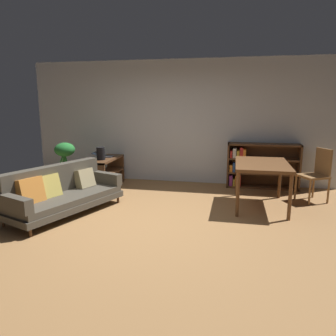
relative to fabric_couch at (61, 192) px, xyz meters
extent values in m
plane|color=#9E7042|center=(1.46, -0.16, -0.35)|extent=(8.16, 8.16, 0.00)
cube|color=silver|center=(1.46, 2.54, 1.00)|extent=(6.80, 0.10, 2.70)
cylinder|color=#56351E|center=(0.71, 0.69, -0.29)|extent=(0.04, 0.04, 0.12)
cylinder|color=#56351E|center=(0.08, -0.96, -0.29)|extent=(0.04, 0.04, 0.12)
cylinder|color=#56351E|center=(0.10, 0.92, -0.29)|extent=(0.04, 0.04, 0.12)
cylinder|color=#56351E|center=(-0.52, -0.74, -0.29)|extent=(0.04, 0.04, 0.12)
cube|color=#474238|center=(0.09, -0.02, -0.18)|extent=(1.39, 2.07, 0.10)
cube|color=#474238|center=(0.09, -0.02, -0.08)|extent=(1.34, 1.99, 0.10)
cube|color=#474238|center=(-0.18, 0.08, 0.19)|extent=(0.82, 1.79, 0.45)
cube|color=#474238|center=(0.41, 0.81, 0.07)|extent=(0.73, 0.39, 0.21)
cube|color=#474238|center=(-0.22, -0.86, 0.07)|extent=(0.73, 0.39, 0.21)
cube|color=orange|center=(-0.21, -0.47, 0.14)|extent=(0.34, 0.44, 0.40)
cube|color=tan|center=(-0.11, -0.15, 0.13)|extent=(0.31, 0.41, 0.38)
cube|color=tan|center=(0.16, 0.52, 0.11)|extent=(0.33, 0.39, 0.36)
cube|color=#56351E|center=(0.07, 2.24, -0.04)|extent=(0.40, 0.04, 0.62)
cube|color=#56351E|center=(0.07, 1.16, -0.04)|extent=(0.40, 0.04, 0.62)
cube|color=#56351E|center=(0.07, 1.70, -0.04)|extent=(0.40, 1.08, 0.04)
cube|color=#56351E|center=(0.07, 1.70, 0.25)|extent=(0.40, 1.12, 0.04)
cube|color=#56351E|center=(0.07, 1.70, -0.33)|extent=(0.40, 1.08, 0.04)
cube|color=#333338|center=(0.05, 1.89, 0.28)|extent=(0.26, 0.32, 0.02)
cube|color=black|center=(-0.17, 1.87, 0.32)|extent=(0.24, 0.31, 0.08)
cylinder|color=black|center=(0.05, 1.51, 0.40)|extent=(0.18, 0.18, 0.26)
cylinder|color=slate|center=(0.05, 1.51, 0.45)|extent=(0.10, 0.10, 0.01)
cylinder|color=#9E9389|center=(-0.81, 1.59, -0.25)|extent=(0.35, 0.35, 0.20)
cylinder|color=#287A33|center=(-0.73, 1.57, 0.07)|extent=(0.19, 0.08, 0.46)
cylinder|color=#287A33|center=(-0.80, 1.65, 0.03)|extent=(0.05, 0.16, 0.37)
cylinder|color=#287A33|center=(-0.91, 1.64, 0.09)|extent=(0.24, 0.15, 0.52)
cylinder|color=#287A33|center=(-0.89, 1.51, 0.15)|extent=(0.19, 0.20, 0.62)
cylinder|color=#287A33|center=(-0.77, 1.53, 0.02)|extent=(0.11, 0.15, 0.36)
ellipsoid|color=#287A33|center=(-0.81, 1.59, 0.45)|extent=(0.42, 0.42, 0.30)
cylinder|color=brown|center=(2.81, 1.61, 0.01)|extent=(0.06, 0.06, 0.72)
cylinder|color=brown|center=(2.81, 0.41, 0.01)|extent=(0.06, 0.06, 0.72)
cylinder|color=brown|center=(3.59, 1.61, 0.01)|extent=(0.06, 0.06, 0.72)
cylinder|color=brown|center=(3.59, 0.41, 0.01)|extent=(0.06, 0.06, 0.72)
cube|color=brown|center=(3.20, 1.01, 0.39)|extent=(0.88, 1.30, 0.05)
cylinder|color=olive|center=(4.05, 1.25, -0.13)|extent=(0.04, 0.04, 0.45)
cylinder|color=olive|center=(3.87, 1.58, -0.13)|extent=(0.04, 0.04, 0.45)
cylinder|color=olive|center=(4.40, 1.43, -0.13)|extent=(0.04, 0.04, 0.45)
cylinder|color=olive|center=(4.22, 1.77, -0.13)|extent=(0.04, 0.04, 0.45)
cube|color=olive|center=(4.14, 1.51, 0.12)|extent=(0.58, 0.57, 0.04)
cube|color=olive|center=(4.31, 1.60, 0.38)|extent=(0.21, 0.35, 0.48)
cube|color=#56351E|center=(2.61, 2.31, 0.12)|extent=(0.04, 0.35, 0.94)
cube|color=#56351E|center=(4.04, 2.31, 0.12)|extent=(0.04, 0.35, 0.94)
cube|color=#56351E|center=(3.33, 2.31, 0.57)|extent=(1.47, 0.35, 0.04)
cube|color=#56351E|center=(3.33, 2.31, -0.33)|extent=(1.47, 0.35, 0.04)
cube|color=#56351E|center=(3.33, 2.47, 0.12)|extent=(1.44, 0.04, 0.94)
cube|color=#56351E|center=(3.33, 2.31, -0.03)|extent=(1.44, 0.33, 0.04)
cube|color=#56351E|center=(3.33, 2.31, 0.27)|extent=(1.44, 0.33, 0.04)
cube|color=#993884|center=(2.68, 2.28, -0.21)|extent=(0.07, 0.24, 0.22)
cube|color=gold|center=(2.74, 2.29, -0.24)|extent=(0.04, 0.27, 0.15)
cube|color=orange|center=(2.80, 2.28, -0.20)|extent=(0.06, 0.24, 0.23)
cube|color=red|center=(2.86, 2.28, -0.20)|extent=(0.05, 0.22, 0.22)
cube|color=orange|center=(2.67, 2.29, 0.06)|extent=(0.06, 0.28, 0.15)
cube|color=#2D5199|center=(2.73, 2.28, 0.08)|extent=(0.05, 0.23, 0.19)
cube|color=#993884|center=(2.80, 2.30, 0.08)|extent=(0.06, 0.29, 0.19)
cube|color=orange|center=(2.85, 2.30, 0.10)|extent=(0.03, 0.29, 0.22)
cube|color=red|center=(2.67, 2.29, 0.36)|extent=(0.05, 0.28, 0.15)
cube|color=silver|center=(2.73, 2.29, 0.39)|extent=(0.07, 0.27, 0.20)
cube|color=gold|center=(2.81, 2.28, 0.36)|extent=(0.05, 0.21, 0.15)
cube|color=red|center=(2.87, 2.29, 0.40)|extent=(0.07, 0.26, 0.22)
cube|color=orange|center=(2.94, 2.29, 0.38)|extent=(0.06, 0.25, 0.18)
camera|label=1|loc=(2.72, -4.50, 1.42)|focal=33.94mm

